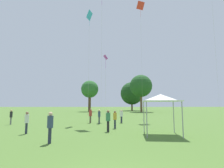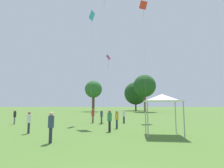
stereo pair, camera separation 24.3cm
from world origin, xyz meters
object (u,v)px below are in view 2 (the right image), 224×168
Objects in this scene: person_standing_4 at (50,124)px; person_standing_6 at (123,115)px; distant_tree_0 at (93,89)px; person_standing_3 at (92,114)px; kite_5 at (108,60)px; distant_tree_2 at (144,86)px; person_standing_7 at (14,115)px; person_standing_2 at (109,119)px; distant_tree_1 at (135,93)px; person_standing_5 at (116,118)px; kite_1 at (143,9)px; canopy_tent at (161,98)px; person_standing_0 at (28,120)px; kite_0 at (91,19)px; person_standing_1 at (101,115)px.

person_standing_6 is at bearing 120.74° from person_standing_4.
person_standing_4 is at bearing -87.02° from distant_tree_0.
person_standing_4 reaches higher than person_standing_3.
kite_5 is 0.85× the size of distant_tree_2.
person_standing_7 is (-12.22, -1.55, 0.07)m from person_standing_6.
person_standing_3 is (-2.09, 6.70, -0.04)m from person_standing_2.
person_standing_4 is 0.18× the size of distant_tree_1.
person_standing_5 is 0.16× the size of distant_tree_1.
kite_1 is (5.35, 12.50, 16.78)m from person_standing_2.
person_standing_3 is at bearing 176.15° from kite_5.
distant_tree_0 reaches higher than canopy_tent.
person_standing_4 is 16.45m from kite_5.
distant_tree_0 is (-5.27, 29.71, -1.71)m from kite_5.
person_standing_0 is 8.66m from person_standing_3.
kite_5 is 0.92× the size of distant_tree_1.
person_standing_2 is 7.02m from person_standing_3.
distant_tree_0 is (-5.61, 39.82, 5.79)m from person_standing_2.
person_standing_4 is at bearing 86.66° from kite_1.
kite_0 is at bearing -84.50° from distant_tree_0.
kite_0 is at bearing -75.75° from person_standing_7.
kite_1 reaches higher than distant_tree_1.
person_standing_0 reaches higher than person_standing_5.
person_standing_2 is (6.14, 0.96, 0.03)m from person_standing_0.
person_standing_0 is 0.56× the size of canopy_tent.
person_standing_4 is 0.09× the size of kite_1.
canopy_tent is (3.88, -1.67, 1.62)m from person_standing_2.
person_standing_6 is at bearing 11.48° from person_standing_2.
person_standing_0 is 0.11× the size of kite_0.
person_standing_2 is 1.07× the size of person_standing_7.
distant_tree_2 is at bearing -67.29° from person_standing_0.
person_standing_3 is 0.09× the size of kite_1.
person_standing_0 is 0.15× the size of distant_tree_2.
person_standing_4 is at bearing 176.34° from person_standing_0.
distant_tree_1 is (7.90, 45.26, 5.11)m from person_standing_5.
person_standing_1 is 1.56m from person_standing_3.
kite_1 is at bearing 79.37° from person_standing_6.
person_standing_5 is 20.46m from kite_1.
person_standing_0 is 0.95× the size of person_standing_2.
person_standing_6 is 0.96× the size of person_standing_7.
kite_0 is 31.05m from distant_tree_2.
person_standing_5 is 1.00× the size of person_standing_7.
canopy_tent is at bearing -88.11° from person_standing_2.
distant_tree_0 reaches higher than person_standing_2.
person_standing_1 is 0.15× the size of distant_tree_2.
person_standing_3 is at bearing -89.33° from person_standing_7.
canopy_tent is 0.31× the size of distant_tree_0.
person_standing_2 is 0.98× the size of person_standing_4.
person_standing_5 is at bearing -111.45° from person_standing_0.
kite_1 is at bearing 84.08° from canopy_tent.
person_standing_7 is 15.78m from kite_0.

